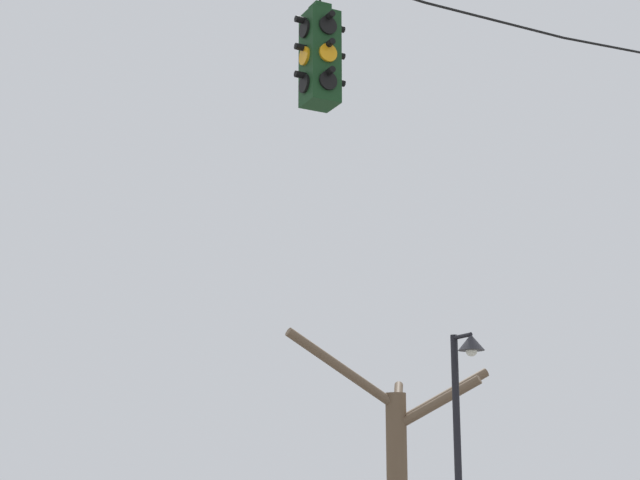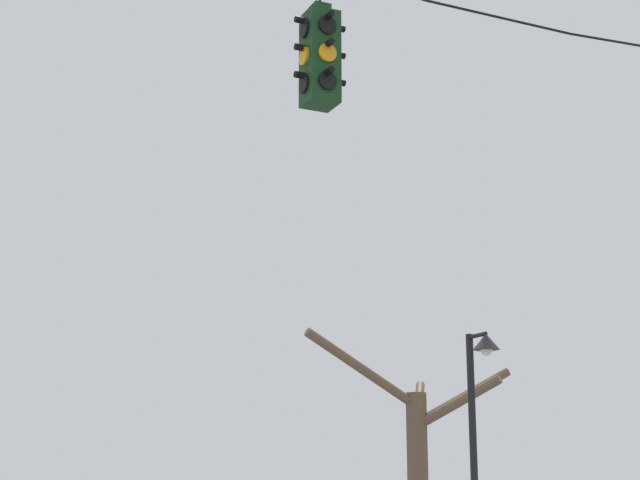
{
  "view_description": "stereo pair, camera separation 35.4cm",
  "coord_description": "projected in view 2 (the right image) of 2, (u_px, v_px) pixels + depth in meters",
  "views": [
    {
      "loc": [
        -6.74,
        -8.59,
        1.78
      ],
      "look_at": [
        -2.37,
        -0.03,
        4.1
      ],
      "focal_mm": 55.0,
      "sensor_mm": 36.0,
      "label": 1
    },
    {
      "loc": [
        -6.42,
        -8.74,
        1.78
      ],
      "look_at": [
        -2.37,
        -0.03,
        4.1
      ],
      "focal_mm": 55.0,
      "sensor_mm": 36.0,
      "label": 2
    }
  ],
  "objects": [
    {
      "name": "span_wire",
      "position": [
        501.0,
        1.0,
        11.59
      ],
      "size": [
        14.18,
        0.03,
        0.68
      ],
      "color": "black"
    },
    {
      "name": "traffic_light_over_intersection",
      "position": [
        320.0,
        58.0,
        10.35
      ],
      "size": [
        0.58,
        0.58,
        1.55
      ],
      "color": "#143819"
    },
    {
      "name": "street_lamp",
      "position": [
        480.0,
        400.0,
        15.8
      ],
      "size": [
        0.44,
        0.76,
        4.07
      ],
      "color": "black",
      "rests_on": "ground_plane"
    },
    {
      "name": "bare_tree",
      "position": [
        419.0,
        446.0,
        20.94
      ],
      "size": [
        4.74,
        3.18,
        4.79
      ],
      "color": "brown",
      "rests_on": "ground_plane"
    }
  ]
}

